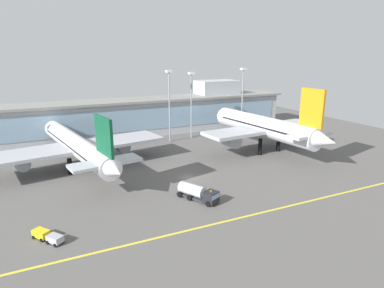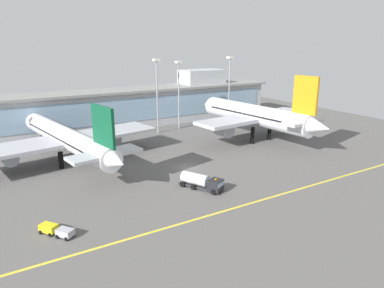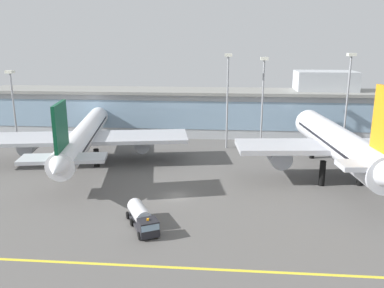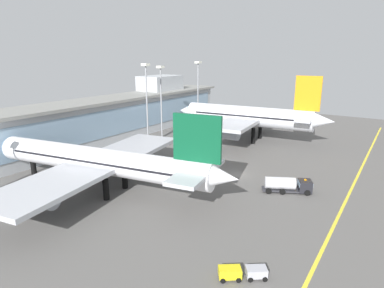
{
  "view_description": "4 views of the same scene",
  "coord_description": "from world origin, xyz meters",
  "views": [
    {
      "loc": [
        -30.52,
        -66.33,
        27.87
      ],
      "look_at": [
        6.06,
        10.93,
        4.69
      ],
      "focal_mm": 31.13,
      "sensor_mm": 36.0,
      "label": 1
    },
    {
      "loc": [
        -37.1,
        -64.74,
        27.14
      ],
      "look_at": [
        3.98,
        4.23,
        3.95
      ],
      "focal_mm": 32.33,
      "sensor_mm": 36.0,
      "label": 2
    },
    {
      "loc": [
        8.1,
        -63.45,
        26.08
      ],
      "look_at": [
        1.71,
        10.23,
        6.69
      ],
      "focal_mm": 37.25,
      "sensor_mm": 36.0,
      "label": 3
    },
    {
      "loc": [
        -61.66,
        -28.64,
        25.03
      ],
      "look_at": [
        2.02,
        13.28,
        4.44
      ],
      "focal_mm": 30.7,
      "sensor_mm": 36.0,
      "label": 4
    }
  ],
  "objects": [
    {
      "name": "apron_light_mast_centre",
      "position": [
        16.91,
        34.38,
        14.62
      ],
      "size": [
        1.8,
        1.8,
        22.11
      ],
      "color": "gray",
      "rests_on": "ground"
    },
    {
      "name": "airliner_near_right",
      "position": [
        29.2,
        10.79,
        7.25
      ],
      "size": [
        38.51,
        48.17,
        19.77
      ],
      "rotation": [
        0.0,
        0.0,
        1.67
      ],
      "color": "black",
      "rests_on": "ground"
    },
    {
      "name": "fuel_tanker_truck",
      "position": [
        -3.45,
        -12.17,
        1.51
      ],
      "size": [
        6.29,
        9.16,
        2.9
      ],
      "rotation": [
        0.0,
        0.0,
        5.18
      ],
      "color": "black",
      "rests_on": "ground"
    },
    {
      "name": "taxiway_centreline_stripe",
      "position": [
        0.0,
        -22.0,
        0.01
      ],
      "size": [
        144.0,
        0.5,
        0.01
      ],
      "primitive_type": "cube",
      "color": "yellow",
      "rests_on": "ground"
    },
    {
      "name": "baggage_tug_near",
      "position": [
        -31.11,
        -15.46,
        0.79
      ],
      "size": [
        4.6,
        5.4,
        1.4
      ],
      "rotation": [
        0.0,
        0.0,
        2.21
      ],
      "color": "black",
      "rests_on": "ground"
    },
    {
      "name": "airliner_near_left",
      "position": [
        -22.39,
        17.68,
        5.89
      ],
      "size": [
        45.76,
        53.37,
        16.19
      ],
      "rotation": [
        0.0,
        0.0,
        1.74
      ],
      "color": "black",
      "rests_on": "ground"
    },
    {
      "name": "ground_plane",
      "position": [
        0.0,
        0.0,
        0.0
      ],
      "size": [
        180.0,
        180.0,
        0.0
      ],
      "primitive_type": "plane",
      "color": "#5B5956"
    },
    {
      "name": "terminal_building",
      "position": [
        1.76,
        47.16,
        6.82
      ],
      "size": [
        119.74,
        14.0,
        17.84
      ],
      "color": "#ADB2B7",
      "rests_on": "ground"
    },
    {
      "name": "apron_light_mast_east",
      "position": [
        8.35,
        32.67,
        15.1
      ],
      "size": [
        1.8,
        1.8,
        22.99
      ],
      "color": "gray",
      "rests_on": "ground"
    },
    {
      "name": "apron_light_mast_far_east",
      "position": [
        36.77,
        33.62,
        15.18
      ],
      "size": [
        1.8,
        1.8,
        23.13
      ],
      "color": "gray",
      "rests_on": "ground"
    }
  ]
}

